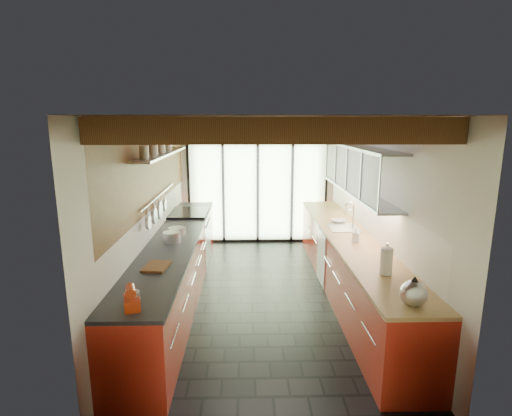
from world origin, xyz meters
name	(u,v)px	position (x,y,z in m)	size (l,w,h in m)	color
ground	(263,295)	(0.00, 0.00, 0.00)	(5.50, 5.50, 0.00)	black
room_shell	(263,186)	(0.00, 0.00, 1.65)	(5.50, 5.50, 5.50)	silver
ceiling_beams	(262,128)	(0.00, 0.38, 2.46)	(3.14, 5.06, 4.90)	#593316
glass_door	(258,165)	(0.00, 2.69, 1.66)	(2.95, 0.10, 2.90)	#C6EAAD
left_counter	(177,267)	(-1.28, 0.00, 0.46)	(0.68, 5.00, 0.92)	#AA2516
range_stove	(190,238)	(-1.28, 1.45, 0.47)	(0.66, 0.90, 0.97)	silver
right_counter	(348,265)	(1.27, 0.00, 0.46)	(0.68, 5.00, 0.92)	#AA2516
sink_assembly	(344,226)	(1.29, 0.40, 0.96)	(0.45, 0.52, 0.43)	silver
upper_cabinets_right	(358,170)	(1.43, 0.30, 1.85)	(0.34, 3.00, 3.00)	silver
left_wall_fixtures	(161,169)	(-1.47, 0.14, 1.88)	(0.28, 2.60, 0.96)	silver
stand_mixer	(132,299)	(-1.27, -2.24, 1.01)	(0.20, 0.27, 0.22)	#BD310F
pot_large	(172,237)	(-1.27, -0.29, 1.00)	(0.24, 0.24, 0.15)	silver
pot_small	(177,231)	(-1.27, 0.12, 0.97)	(0.26, 0.26, 0.10)	silver
cutting_board	(157,267)	(-1.27, -1.25, 0.94)	(0.26, 0.36, 0.03)	brown
kettle	(414,292)	(1.27, -2.25, 1.05)	(0.27, 0.32, 0.29)	silver
paper_towel	(386,262)	(1.27, -1.52, 1.07)	(0.14, 0.14, 0.36)	white
soap_bottle	(356,235)	(1.27, -0.33, 1.02)	(0.09, 0.09, 0.21)	silver
bowl	(338,221)	(1.27, 0.73, 0.95)	(0.22, 0.22, 0.05)	silver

